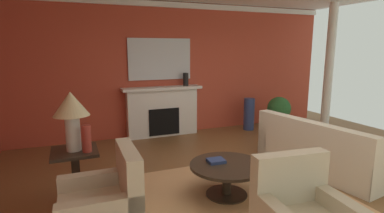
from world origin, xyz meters
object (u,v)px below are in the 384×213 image
side_table (76,173)px  potted_plant (279,111)px  table_lamp (71,110)px  vase_on_side_table (87,138)px  vase_tall_corner (249,114)px  vase_mantel_right (186,79)px  sofa (321,152)px  coffee_table (227,172)px  armchair_near_window (104,210)px  mantel_mirror (160,59)px  fireplace (162,113)px

side_table → potted_plant: bearing=21.9°
side_table → potted_plant: 4.99m
side_table → table_lamp: bearing=0.0°
side_table → vase_on_side_table: 0.51m
vase_tall_corner → vase_mantel_right: vase_mantel_right is taller
sofa → potted_plant: sofa is taller
vase_tall_corner → potted_plant: bearing=-31.7°
coffee_table → vase_mantel_right: bearing=79.1°
vase_on_side_table → vase_mantel_right: vase_mantel_right is taller
armchair_near_window → vase_mantel_right: bearing=56.7°
side_table → table_lamp: 0.82m
mantel_mirror → vase_on_side_table: (-1.77, -2.77, -0.86)m
armchair_near_window → potted_plant: armchair_near_window is taller
armchair_near_window → coffee_table: bearing=11.3°
vase_tall_corner → vase_mantel_right: size_ratio=2.63×
fireplace → side_table: fireplace is taller
mantel_mirror → side_table: size_ratio=2.05×
mantel_mirror → table_lamp: 3.32m
armchair_near_window → coffee_table: (1.64, 0.33, 0.03)m
sofa → vase_tall_corner: sofa is taller
vase_tall_corner → side_table: bearing=-151.0°
fireplace → coffee_table: (-0.04, -3.12, -0.20)m
sofa → potted_plant: size_ratio=2.66×
vase_tall_corner → vase_on_side_table: size_ratio=2.26×
coffee_table → vase_tall_corner: (2.16, 2.82, 0.05)m
fireplace → mantel_mirror: mantel_mirror is taller
coffee_table → armchair_near_window: bearing=-168.7°
vase_on_side_table → armchair_near_window: bearing=-83.7°
coffee_table → vase_on_side_table: size_ratio=2.91×
coffee_table → potted_plant: size_ratio=1.20×
armchair_near_window → vase_mantel_right: 4.18m
sofa → vase_on_side_table: vase_on_side_table is taller
vase_mantel_right → potted_plant: (2.16, -0.62, -0.78)m
coffee_table → potted_plant: bearing=41.7°
fireplace → vase_on_side_table: bearing=-123.7°
sofa → armchair_near_window: size_ratio=2.33×
vase_tall_corner → sofa: bearing=-96.3°
side_table → vase_on_side_table: vase_on_side_table is taller
coffee_table → side_table: size_ratio=1.43×
coffee_table → vase_tall_corner: bearing=52.6°
table_lamp → vase_on_side_table: size_ratio=2.18×
side_table → armchair_near_window: bearing=-75.4°
table_lamp → vase_on_side_table: table_lamp is taller
coffee_table → side_table: side_table is taller
vase_on_side_table → potted_plant: (4.48, 1.98, -0.38)m
side_table → vase_tall_corner: bearing=29.0°
table_lamp → vase_on_side_table: bearing=-38.7°
potted_plant → table_lamp: bearing=-158.1°
fireplace → vase_mantel_right: vase_mantel_right is taller
table_lamp → vase_tall_corner: table_lamp is taller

